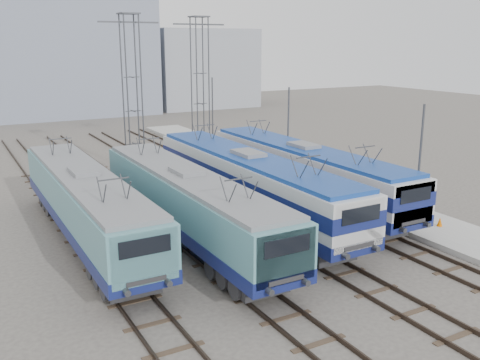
% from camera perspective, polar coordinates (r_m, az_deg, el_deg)
% --- Properties ---
extents(ground, '(160.00, 160.00, 0.00)m').
position_cam_1_polar(ground, '(23.29, 6.80, -11.04)').
color(ground, '#514C47').
extents(platform, '(4.00, 70.00, 0.30)m').
position_cam_1_polar(platform, '(35.12, 12.69, -2.16)').
color(platform, '#9E9E99').
rests_on(platform, ground).
extents(locomotive_far_left, '(2.85, 17.97, 3.38)m').
position_cam_1_polar(locomotive_far_left, '(27.88, -16.04, -2.25)').
color(locomotive_far_left, navy).
rests_on(locomotive_far_left, ground).
extents(locomotive_center_left, '(2.84, 17.95, 3.38)m').
position_cam_1_polar(locomotive_center_left, '(26.97, -5.48, -2.31)').
color(locomotive_center_left, navy).
rests_on(locomotive_center_left, ground).
extents(locomotive_center_right, '(2.98, 18.85, 3.54)m').
position_cam_1_polar(locomotive_center_right, '(30.29, 1.06, -0.04)').
color(locomotive_center_right, navy).
rests_on(locomotive_center_right, ground).
extents(locomotive_far_right, '(2.89, 18.29, 3.44)m').
position_cam_1_polar(locomotive_far_right, '(33.48, 6.91, 1.14)').
color(locomotive_far_right, navy).
rests_on(locomotive_far_right, ground).
extents(catenary_tower_west, '(4.50, 1.20, 12.00)m').
position_cam_1_polar(catenary_tower_west, '(41.00, -11.44, 9.51)').
color(catenary_tower_west, '#3F4247').
rests_on(catenary_tower_west, ground).
extents(catenary_tower_east, '(4.50, 1.20, 12.00)m').
position_cam_1_polar(catenary_tower_east, '(45.23, -4.27, 10.19)').
color(catenary_tower_east, '#3F4247').
rests_on(catenary_tower_east, ground).
extents(mast_front, '(0.12, 0.12, 7.00)m').
position_cam_1_polar(mast_front, '(29.08, 18.53, 0.81)').
color(mast_front, '#3F4247').
rests_on(mast_front, ground).
extents(mast_mid, '(0.12, 0.12, 7.00)m').
position_cam_1_polar(mast_mid, '(37.99, 5.14, 4.58)').
color(mast_mid, '#3F4247').
rests_on(mast_mid, ground).
extents(mast_rear, '(0.12, 0.12, 7.00)m').
position_cam_1_polar(mast_rear, '(48.26, -2.94, 6.73)').
color(mast_rear, '#3F4247').
rests_on(mast_rear, ground).
extents(safety_cone, '(0.30, 0.30, 0.50)m').
position_cam_1_polar(safety_cone, '(31.03, 20.53, -4.19)').
color(safety_cone, '#D15D00').
rests_on(safety_cone, platform).
extents(building_center, '(22.00, 14.00, 18.00)m').
position_cam_1_polar(building_center, '(80.62, -17.81, 13.11)').
color(building_center, gray).
rests_on(building_center, ground).
extents(building_east, '(16.00, 12.00, 12.00)m').
position_cam_1_polar(building_east, '(87.04, -4.41, 11.81)').
color(building_east, '#8D939D').
rests_on(building_east, ground).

